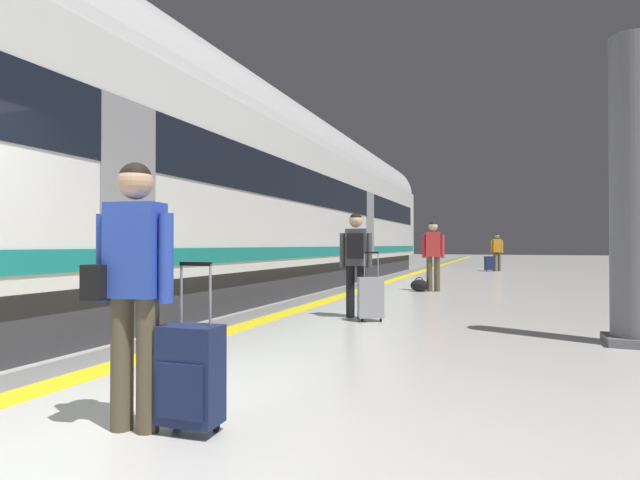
# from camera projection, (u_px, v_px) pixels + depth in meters

# --- Properties ---
(ground_plane) EXTENTS (120.00, 120.00, 0.00)m
(ground_plane) POSITION_uv_depth(u_px,v_px,m) (24.00, 430.00, 3.09)
(ground_plane) COLOR silver
(safety_line_strip) EXTENTS (0.36, 80.00, 0.01)m
(safety_line_strip) POSITION_uv_depth(u_px,v_px,m) (361.00, 290.00, 12.68)
(safety_line_strip) COLOR yellow
(safety_line_strip) RESTS_ON ground
(tactile_edge_band) EXTENTS (0.67, 80.00, 0.01)m
(tactile_edge_band) POSITION_uv_depth(u_px,v_px,m) (348.00, 289.00, 12.81)
(tactile_edge_band) COLOR slate
(tactile_edge_band) RESTS_ON ground
(high_speed_train) EXTENTS (2.94, 32.21, 4.97)m
(high_speed_train) POSITION_uv_depth(u_px,v_px,m) (236.00, 185.00, 11.03)
(high_speed_train) COLOR #38383D
(high_speed_train) RESTS_ON ground
(traveller_foreground) EXTENTS (0.54, 0.33, 1.68)m
(traveller_foreground) POSITION_uv_depth(u_px,v_px,m) (133.00, 275.00, 3.09)
(traveller_foreground) COLOR brown
(traveller_foreground) RESTS_ON ground
(rolling_suitcase_foreground) EXTENTS (0.39, 0.25, 1.06)m
(rolling_suitcase_foreground) POSITION_uv_depth(u_px,v_px,m) (190.00, 374.00, 3.04)
(rolling_suitcase_foreground) COLOR #19234C
(rolling_suitcase_foreground) RESTS_ON ground
(passenger_near) EXTENTS (0.51, 0.38, 1.68)m
(passenger_near) POSITION_uv_depth(u_px,v_px,m) (356.00, 255.00, 7.85)
(passenger_near) COLOR black
(passenger_near) RESTS_ON ground
(suitcase_near) EXTENTS (0.44, 0.36, 1.06)m
(suitcase_near) POSITION_uv_depth(u_px,v_px,m) (371.00, 297.00, 7.48)
(suitcase_near) COLOR #9E9EA3
(suitcase_near) RESTS_ON ground
(passenger_mid) EXTENTS (0.55, 0.25, 1.76)m
(passenger_mid) POSITION_uv_depth(u_px,v_px,m) (433.00, 251.00, 12.32)
(passenger_mid) COLOR brown
(passenger_mid) RESTS_ON ground
(duffel_bag_mid) EXTENTS (0.44, 0.26, 0.36)m
(duffel_bag_mid) POSITION_uv_depth(u_px,v_px,m) (419.00, 285.00, 12.26)
(duffel_bag_mid) COLOR black
(duffel_bag_mid) RESTS_ON ground
(passenger_far) EXTENTS (0.51, 0.28, 1.69)m
(passenger_far) POSITION_uv_depth(u_px,v_px,m) (497.00, 249.00, 21.78)
(passenger_far) COLOR brown
(passenger_far) RESTS_ON ground
(suitcase_far) EXTENTS (0.44, 0.36, 0.67)m
(suitcase_far) POSITION_uv_depth(u_px,v_px,m) (489.00, 263.00, 21.67)
(suitcase_far) COLOR #19234C
(suitcase_far) RESTS_ON ground
(platform_pillar) EXTENTS (0.56, 0.56, 3.60)m
(platform_pillar) POSITION_uv_depth(u_px,v_px,m) (631.00, 197.00, 5.71)
(platform_pillar) COLOR slate
(platform_pillar) RESTS_ON ground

